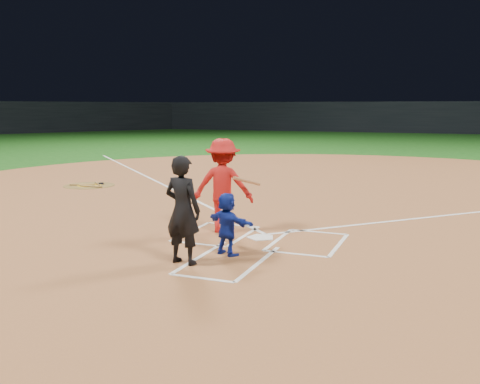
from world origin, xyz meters
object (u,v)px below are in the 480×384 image
(catcher, at_px, (227,224))
(batter_at_plate, at_px, (223,186))
(home_plate, at_px, (261,237))
(umpire, at_px, (183,210))
(on_deck_circle, at_px, (89,185))

(catcher, xyz_separation_m, batter_at_plate, (-0.78, 1.65, 0.43))
(home_plate, distance_m, batter_at_plate, 1.38)
(catcher, xyz_separation_m, umpire, (-0.49, -0.77, 0.36))
(on_deck_circle, height_order, batter_at_plate, batter_at_plate)
(catcher, height_order, batter_at_plate, batter_at_plate)
(on_deck_circle, xyz_separation_m, batter_at_plate, (6.88, -4.53, 0.99))
(catcher, relative_size, batter_at_plate, 0.57)
(on_deck_circle, relative_size, catcher, 1.50)
(home_plate, height_order, batter_at_plate, batter_at_plate)
(home_plate, xyz_separation_m, umpire, (-0.65, -2.17, 0.92))
(batter_at_plate, bearing_deg, home_plate, -14.79)
(home_plate, xyz_separation_m, batter_at_plate, (-0.94, 0.25, 0.98))
(on_deck_circle, distance_m, batter_at_plate, 8.30)
(on_deck_circle, height_order, catcher, catcher)
(on_deck_circle, bearing_deg, home_plate, -31.44)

